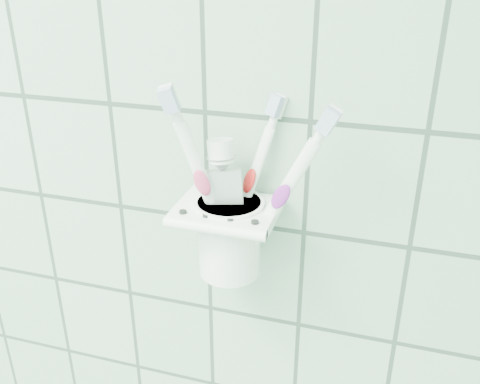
% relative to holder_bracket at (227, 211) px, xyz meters
% --- Properties ---
extents(holder_bracket, '(0.11, 0.10, 0.03)m').
position_rel_holder_bracket_xyz_m(holder_bracket, '(0.00, 0.00, 0.00)').
color(holder_bracket, white).
rests_on(holder_bracket, wall_back).
extents(cup, '(0.08, 0.08, 0.09)m').
position_rel_holder_bracket_xyz_m(cup, '(0.00, 0.00, -0.03)').
color(cup, white).
rests_on(cup, holder_bracket).
extents(toothbrush_pink, '(0.07, 0.05, 0.22)m').
position_rel_holder_bracket_xyz_m(toothbrush_pink, '(0.01, 0.01, 0.04)').
color(toothbrush_pink, white).
rests_on(toothbrush_pink, cup).
extents(toothbrush_blue, '(0.06, 0.05, 0.20)m').
position_rel_holder_bracket_xyz_m(toothbrush_blue, '(-0.01, 0.01, 0.03)').
color(toothbrush_blue, white).
rests_on(toothbrush_blue, cup).
extents(toothbrush_orange, '(0.10, 0.02, 0.22)m').
position_rel_holder_bracket_xyz_m(toothbrush_orange, '(0.01, -0.00, 0.04)').
color(toothbrush_orange, white).
rests_on(toothbrush_orange, cup).
extents(toothpaste_tube, '(0.05, 0.04, 0.16)m').
position_rel_holder_bracket_xyz_m(toothpaste_tube, '(0.01, -0.01, 0.02)').
color(toothpaste_tube, silver).
rests_on(toothpaste_tube, cup).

